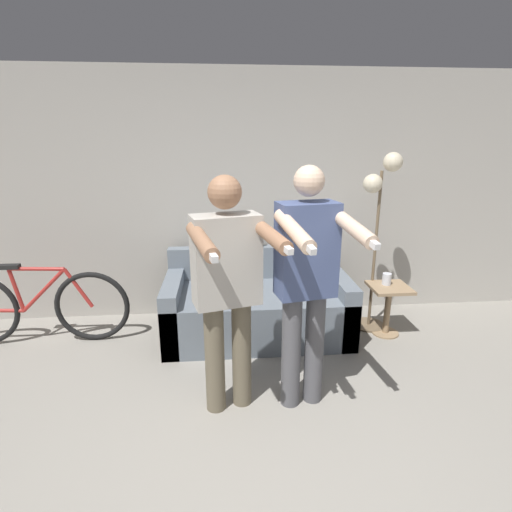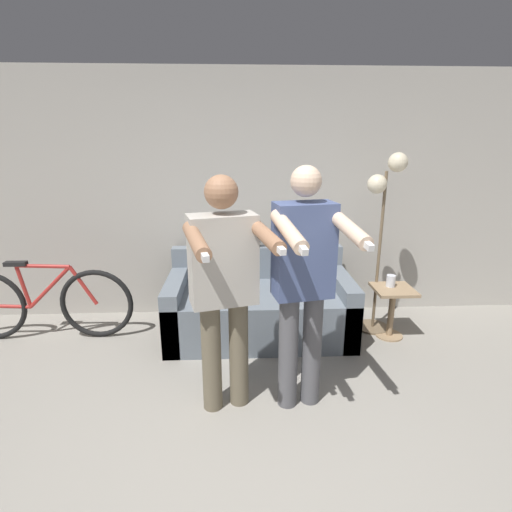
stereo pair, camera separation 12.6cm
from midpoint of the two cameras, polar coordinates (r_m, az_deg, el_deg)
name	(u,v)px [view 2 (the right image)]	position (r m, az deg, el deg)	size (l,w,h in m)	color
ground_plane	(276,509)	(2.55, 4.59, -32.34)	(16.00, 16.00, 0.00)	gray
wall_back	(254,198)	(4.32, 0.63, 8.35)	(10.00, 0.05, 2.60)	#B7B2A8
couch	(259,307)	(4.05, 1.38, -7.30)	(1.80, 0.94, 0.81)	slate
person_left	(224,281)	(2.71, -3.26, -3.65)	(0.63, 0.76, 1.70)	#6B604C
person_right	(304,278)	(2.75, 8.13, -3.08)	(0.55, 0.73, 1.75)	#56565B
cat	(250,238)	(4.19, -0.07, 2.52)	(0.46, 0.14, 0.20)	#B7AD9E
floor_lamp	(384,205)	(4.06, 18.72, 6.97)	(0.36, 0.33, 1.79)	#756047
side_table	(392,303)	(4.18, 19.71, -6.32)	(0.38, 0.38, 0.51)	#A38460
cup	(391,281)	(4.15, 19.53, -3.37)	(0.09, 0.09, 0.11)	silver
bicycle	(43,303)	(4.39, -27.39, -6.04)	(1.73, 0.07, 0.80)	black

